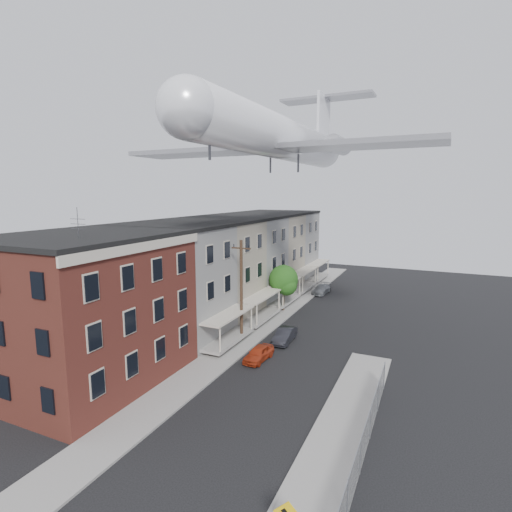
{
  "coord_description": "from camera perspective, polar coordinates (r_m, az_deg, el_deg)",
  "views": [
    {
      "loc": [
        9.51,
        -12.3,
        12.98
      ],
      "look_at": [
        0.6,
        7.39,
        9.56
      ],
      "focal_mm": 28.0,
      "sensor_mm": 36.0,
      "label": 1
    }
  ],
  "objects": [
    {
      "name": "curb_left",
      "position": [
        40.85,
        3.71,
        -9.45
      ],
      "size": [
        0.15,
        62.0,
        0.14
      ],
      "primitive_type": "cube",
      "color": "gray",
      "rests_on": "ground"
    },
    {
      "name": "row_house_e",
      "position": [
        61.23,
        3.61,
        1.61
      ],
      "size": [
        11.98,
        7.0,
        10.3
      ],
      "color": "#60605D",
      "rests_on": "ground"
    },
    {
      "name": "corner_building",
      "position": [
        29.93,
        -23.05,
        -6.89
      ],
      "size": [
        10.31,
        12.3,
        12.15
      ],
      "color": "#3A1A12",
      "rests_on": "ground"
    },
    {
      "name": "airplane",
      "position": [
        37.17,
        3.81,
        16.46
      ],
      "size": [
        27.42,
        31.3,
        9.1
      ],
      "color": "white",
      "rests_on": "ground"
    },
    {
      "name": "utility_pole",
      "position": [
        34.86,
        -2.1,
        -4.8
      ],
      "size": [
        1.8,
        0.26,
        9.0
      ],
      "color": "black",
      "rests_on": "ground"
    },
    {
      "name": "row_house_a",
      "position": [
        36.77,
        -12.09,
        -3.54
      ],
      "size": [
        11.98,
        7.0,
        10.3
      ],
      "color": "#60605D",
      "rests_on": "ground"
    },
    {
      "name": "curb_right",
      "position": [
        23.05,
        7.08,
        -25.14
      ],
      "size": [
        0.15,
        26.0,
        0.14
      ],
      "primitive_type": "cube",
      "color": "gray",
      "rests_on": "ground"
    },
    {
      "name": "chainlink_fence",
      "position": [
        21.2,
        14.71,
        -25.76
      ],
      "size": [
        0.06,
        18.06,
        1.9
      ],
      "color": "gray",
      "rests_on": "ground"
    },
    {
      "name": "sidewalk_right",
      "position": [
        22.76,
        10.95,
        -25.78
      ],
      "size": [
        3.0,
        26.0,
        0.12
      ],
      "primitive_type": "cube",
      "color": "gray",
      "rests_on": "ground"
    },
    {
      "name": "ground",
      "position": [
        20.25,
        -11.95,
        -31.09
      ],
      "size": [
        120.0,
        120.0,
        0.0
      ],
      "primitive_type": "plane",
      "color": "black",
      "rests_on": "ground"
    },
    {
      "name": "row_house_b",
      "position": [
        42.48,
        -6.5,
        -1.72
      ],
      "size": [
        11.98,
        7.0,
        10.3
      ],
      "color": "#6C6655",
      "rests_on": "ground"
    },
    {
      "name": "car_mid",
      "position": [
        35.81,
        4.13,
        -11.24
      ],
      "size": [
        1.44,
        3.75,
        1.22
      ],
      "primitive_type": "imported",
      "rotation": [
        0.0,
        0.0,
        0.04
      ],
      "color": "black",
      "rests_on": "ground"
    },
    {
      "name": "car_near",
      "position": [
        32.11,
        0.39,
        -13.74
      ],
      "size": [
        1.61,
        3.46,
        1.15
      ],
      "primitive_type": "imported",
      "rotation": [
        0.0,
        0.0,
        -0.08
      ],
      "color": "#AE3316",
      "rests_on": "ground"
    },
    {
      "name": "car_far",
      "position": [
        52.87,
        9.32,
        -4.7
      ],
      "size": [
        1.87,
        4.09,
        1.16
      ],
      "primitive_type": "imported",
      "rotation": [
        0.0,
        0.0,
        -0.06
      ],
      "color": "gray",
      "rests_on": "ground"
    },
    {
      "name": "row_house_c",
      "position": [
        48.52,
        -2.27,
        -0.33
      ],
      "size": [
        11.98,
        7.0,
        10.3
      ],
      "color": "#60605D",
      "rests_on": "ground"
    },
    {
      "name": "sidewalk_left",
      "position": [
        41.35,
        1.81,
        -9.22
      ],
      "size": [
        3.0,
        62.0,
        0.12
      ],
      "primitive_type": "cube",
      "color": "gray",
      "rests_on": "ground"
    },
    {
      "name": "row_house_d",
      "position": [
        54.8,
        1.01,
        0.75
      ],
      "size": [
        11.98,
        7.0,
        10.3
      ],
      "color": "#6C6655",
      "rests_on": "ground"
    },
    {
      "name": "street_tree",
      "position": [
        43.9,
        4.07,
        -3.57
      ],
      "size": [
        3.22,
        3.2,
        5.2
      ],
      "color": "black",
      "rests_on": "ground"
    }
  ]
}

